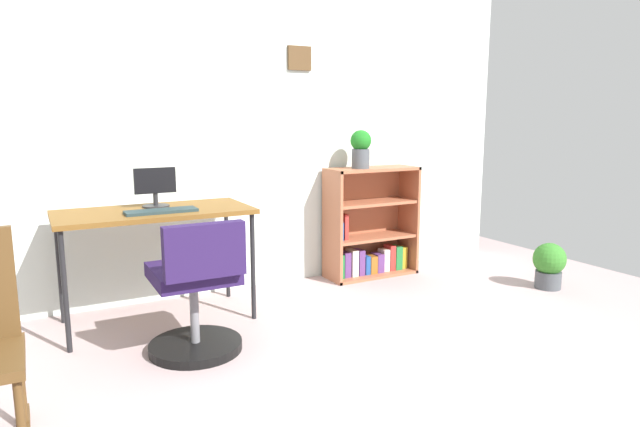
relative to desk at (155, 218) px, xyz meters
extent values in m
plane|color=#AD9595|center=(0.58, -1.69, -0.68)|extent=(6.24, 6.24, 0.00)
cube|color=silver|center=(0.58, 0.46, 0.52)|extent=(5.20, 0.10, 2.40)
cube|color=#51381F|center=(1.22, 0.40, 1.07)|extent=(0.19, 0.02, 0.18)
cube|color=brown|center=(0.00, 0.00, 0.04)|extent=(1.19, 0.59, 0.03)
cylinder|color=black|center=(-0.55, -0.26, -0.33)|extent=(0.03, 0.03, 0.70)
cylinder|color=black|center=(0.55, -0.26, -0.33)|extent=(0.03, 0.03, 0.70)
cylinder|color=black|center=(-0.55, 0.26, -0.33)|extent=(0.03, 0.03, 0.70)
cylinder|color=black|center=(0.55, 0.26, -0.33)|extent=(0.03, 0.03, 0.70)
cylinder|color=#262628|center=(0.03, 0.10, 0.06)|extent=(0.17, 0.17, 0.01)
cylinder|color=#262628|center=(0.03, 0.10, 0.11)|extent=(0.03, 0.03, 0.08)
cube|color=black|center=(0.03, 0.09, 0.23)|extent=(0.26, 0.02, 0.16)
cube|color=#223336|center=(0.02, -0.12, 0.06)|extent=(0.43, 0.14, 0.02)
cylinder|color=black|center=(0.08, -0.57, -0.65)|extent=(0.52, 0.52, 0.05)
cylinder|color=slate|center=(0.08, -0.57, -0.44)|extent=(0.05, 0.05, 0.36)
cube|color=#261743|center=(0.08, -0.57, -0.22)|extent=(0.44, 0.44, 0.08)
cube|color=#261743|center=(0.08, -0.82, -0.04)|extent=(0.42, 0.07, 0.28)
cylinder|color=#53381B|center=(-0.78, -1.35, -0.46)|extent=(0.03, 0.03, 0.34)
cylinder|color=#53381B|center=(-0.78, -1.03, -0.46)|extent=(0.03, 0.03, 0.34)
cube|color=#A25C3E|center=(1.42, 0.23, -0.23)|extent=(0.02, 0.30, 0.90)
cube|color=#A25C3E|center=(2.16, 0.23, -0.23)|extent=(0.02, 0.30, 0.90)
cube|color=#A25C3E|center=(1.79, 0.23, 0.21)|extent=(0.77, 0.30, 0.02)
cube|color=#A25C3E|center=(1.79, 0.23, -0.66)|extent=(0.77, 0.30, 0.02)
cube|color=#A25C3E|center=(1.79, 0.37, -0.23)|extent=(0.77, 0.02, 0.90)
cube|color=#A25C3E|center=(1.79, 0.23, -0.35)|extent=(0.72, 0.28, 0.02)
cube|color=#A25C3E|center=(1.79, 0.23, -0.06)|extent=(0.72, 0.28, 0.02)
cube|color=#237238|center=(1.47, 0.22, -0.56)|extent=(0.05, 0.12, 0.19)
cube|color=#593372|center=(1.53, 0.22, -0.55)|extent=(0.06, 0.11, 0.20)
cube|color=beige|center=(1.60, 0.22, -0.54)|extent=(0.06, 0.12, 0.22)
cube|color=#593372|center=(1.66, 0.22, -0.55)|extent=(0.05, 0.12, 0.21)
cube|color=#1E478C|center=(1.72, 0.22, -0.58)|extent=(0.04, 0.12, 0.15)
cube|color=#99591E|center=(1.78, 0.22, -0.58)|extent=(0.06, 0.13, 0.15)
cube|color=#593372|center=(1.85, 0.22, -0.57)|extent=(0.06, 0.12, 0.15)
cube|color=beige|center=(1.91, 0.22, -0.56)|extent=(0.06, 0.10, 0.19)
cube|color=#B22D28|center=(1.97, 0.22, -0.54)|extent=(0.05, 0.11, 0.21)
cube|color=#237238|center=(2.04, 0.22, -0.55)|extent=(0.07, 0.12, 0.20)
cube|color=#B79323|center=(2.10, 0.22, -0.56)|extent=(0.05, 0.09, 0.19)
cube|color=#1E478C|center=(1.47, 0.22, -0.27)|extent=(0.05, 0.09, 0.14)
cube|color=#B22D28|center=(1.52, 0.22, -0.24)|extent=(0.03, 0.10, 0.21)
cylinder|color=#474C51|center=(1.66, 0.21, 0.30)|extent=(0.14, 0.14, 0.15)
sphere|color=#1C6F1E|center=(1.66, 0.21, 0.45)|extent=(0.17, 0.17, 0.17)
cylinder|color=#474C51|center=(2.80, -0.72, -0.61)|extent=(0.19, 0.19, 0.13)
sphere|color=#337927|center=(2.80, -0.72, -0.44)|extent=(0.25, 0.25, 0.25)
camera|label=1|loc=(-0.68, -3.48, 0.62)|focal=30.79mm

